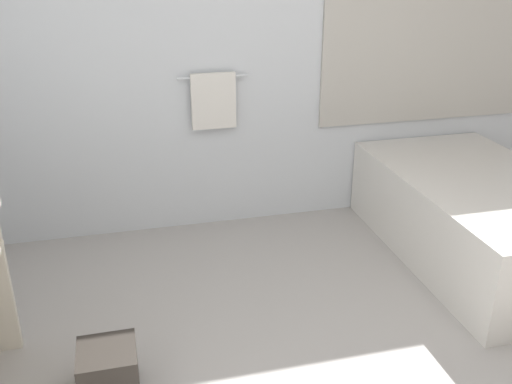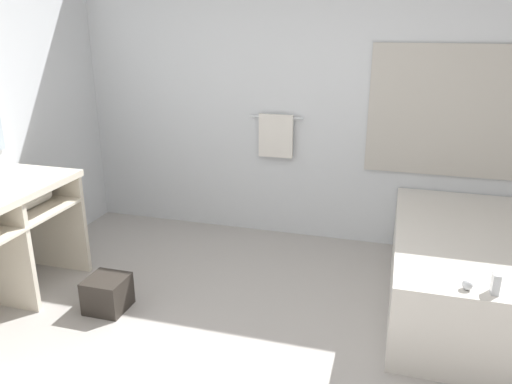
# 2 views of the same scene
# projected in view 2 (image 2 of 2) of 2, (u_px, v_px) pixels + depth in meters

# --- Properties ---
(ground_plane) EXTENTS (16.00, 16.00, 0.00)m
(ground_plane) POSITION_uv_depth(u_px,v_px,m) (235.00, 382.00, 2.90)
(ground_plane) COLOR #A8A39E
(ground_plane) RESTS_ON ground
(wall_back_with_blinds) EXTENTS (7.40, 0.13, 2.70)m
(wall_back_with_blinds) POSITION_uv_depth(u_px,v_px,m) (316.00, 96.00, 4.47)
(wall_back_with_blinds) COLOR silver
(wall_back_with_blinds) RESTS_ON ground_plane
(bathtub) EXTENTS (1.07, 1.86, 0.69)m
(bathtub) POSITION_uv_depth(u_px,v_px,m) (470.00, 267.00, 3.58)
(bathtub) COLOR silver
(bathtub) RESTS_ON ground_plane
(waste_bin) EXTENTS (0.28, 0.28, 0.25)m
(waste_bin) POSITION_uv_depth(u_px,v_px,m) (107.00, 294.00, 3.60)
(waste_bin) COLOR #2D2823
(waste_bin) RESTS_ON ground_plane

